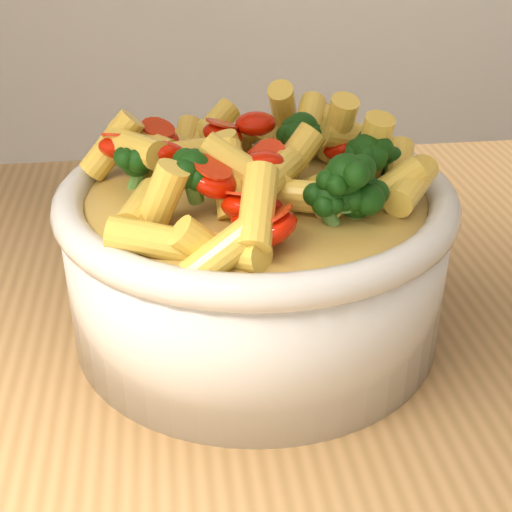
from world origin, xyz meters
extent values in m
cube|color=#AA7C49|center=(0.00, 0.00, 0.88)|extent=(1.20, 0.80, 0.04)
cylinder|color=silver|center=(0.00, 0.04, 0.95)|extent=(0.27, 0.27, 0.11)
ellipsoid|color=silver|center=(0.00, 0.04, 0.92)|extent=(0.25, 0.25, 0.04)
torus|color=silver|center=(0.00, 0.04, 1.01)|extent=(0.28, 0.28, 0.02)
ellipsoid|color=gold|center=(0.00, 0.04, 1.01)|extent=(0.24, 0.24, 0.03)
camera|label=1|loc=(-0.06, -0.41, 1.21)|focal=50.00mm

